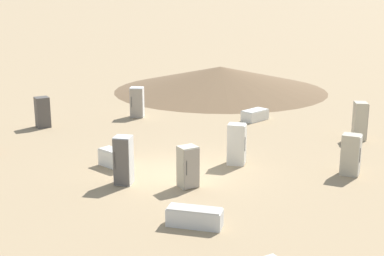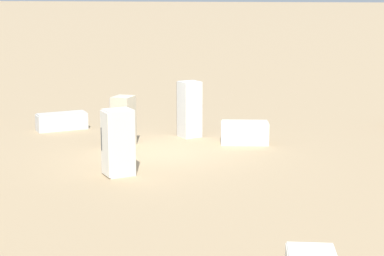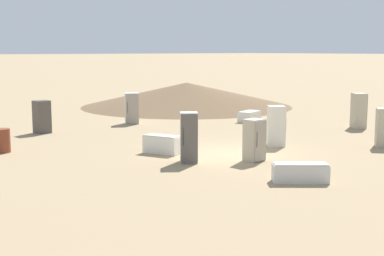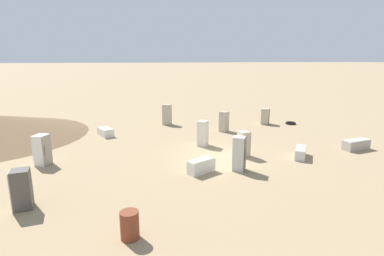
{
  "view_description": "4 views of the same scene",
  "coord_description": "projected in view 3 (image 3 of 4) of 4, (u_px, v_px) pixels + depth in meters",
  "views": [
    {
      "loc": [
        -18.25,
        7.79,
        7.0
      ],
      "look_at": [
        -0.12,
        -0.45,
        1.82
      ],
      "focal_mm": 50.0,
      "sensor_mm": 36.0,
      "label": 1
    },
    {
      "loc": [
        8.46,
        -16.15,
        4.48
      ],
      "look_at": [
        0.87,
        0.25,
        0.77
      ],
      "focal_mm": 60.0,
      "sensor_mm": 36.0,
      "label": 2
    },
    {
      "loc": [
        -14.99,
        14.08,
        4.01
      ],
      "look_at": [
        1.25,
        1.06,
        0.97
      ],
      "focal_mm": 50.0,
      "sensor_mm": 36.0,
      "label": 3
    },
    {
      "loc": [
        6.5,
        15.85,
        5.7
      ],
      "look_at": [
        1.38,
        -0.92,
        1.66
      ],
      "focal_mm": 28.0,
      "sensor_mm": 36.0,
      "label": 4
    }
  ],
  "objects": [
    {
      "name": "discarded_fridge_11",
      "position": [
        162.0,
        144.0,
        20.91
      ],
      "size": [
        1.58,
        1.11,
        0.71
      ],
      "rotation": [
        0.0,
        0.0,
        5.11
      ],
      "color": "silver",
      "rests_on": "ground_plane"
    },
    {
      "name": "discarded_fridge_3",
      "position": [
        254.0,
        140.0,
        19.43
      ],
      "size": [
        0.66,
        0.7,
        1.53
      ],
      "rotation": [
        0.0,
        0.0,
        1.66
      ],
      "color": "#B2A88E",
      "rests_on": "ground_plane"
    },
    {
      "name": "discarded_fridge_0",
      "position": [
        42.0,
        117.0,
        25.96
      ],
      "size": [
        0.75,
        0.73,
        1.59
      ],
      "rotation": [
        0.0,
        0.0,
        4.78
      ],
      "color": "#4C4742",
      "rests_on": "ground_plane"
    },
    {
      "name": "discarded_fridge_4",
      "position": [
        300.0,
        173.0,
        16.32
      ],
      "size": [
        1.51,
        1.67,
        0.59
      ],
      "rotation": [
        0.0,
        0.0,
        5.6
      ],
      "color": "silver",
      "rests_on": "ground_plane"
    },
    {
      "name": "discarded_fridge_6",
      "position": [
        249.0,
        116.0,
        30.17
      ],
      "size": [
        1.25,
        1.7,
        0.59
      ],
      "rotation": [
        0.0,
        0.0,
        0.35
      ],
      "color": "silver",
      "rests_on": "ground_plane"
    },
    {
      "name": "dirt_mound",
      "position": [
        187.0,
        94.0,
        38.39
      ],
      "size": [
        15.06,
        15.06,
        1.7
      ],
      "color": "brown",
      "rests_on": "ground_plane"
    },
    {
      "name": "ground_plane",
      "position": [
        233.0,
        154.0,
        20.87
      ],
      "size": [
        1000.0,
        1000.0,
        0.0
      ],
      "primitive_type": "plane",
      "color": "#9E8460"
    },
    {
      "name": "rusty_barrel",
      "position": [
        2.0,
        141.0,
        21.05
      ],
      "size": [
        0.61,
        0.61,
        0.94
      ],
      "color": "brown",
      "rests_on": "ground_plane"
    },
    {
      "name": "discarded_fridge_9",
      "position": [
        189.0,
        138.0,
        19.13
      ],
      "size": [
        0.86,
        0.86,
        1.81
      ],
      "rotation": [
        0.0,
        0.0,
        0.95
      ],
      "color": "silver",
      "rests_on": "ground_plane"
    },
    {
      "name": "discarded_fridge_8",
      "position": [
        132.0,
        108.0,
        29.25
      ],
      "size": [
        0.92,
        0.94,
        1.69
      ],
      "rotation": [
        0.0,
        0.0,
        1.08
      ],
      "color": "white",
      "rests_on": "ground_plane"
    },
    {
      "name": "discarded_fridge_10",
      "position": [
        276.0,
        126.0,
        22.42
      ],
      "size": [
        0.9,
        0.93,
        1.7
      ],
      "rotation": [
        0.0,
        0.0,
        2.47
      ],
      "color": "beige",
      "rests_on": "ground_plane"
    },
    {
      "name": "discarded_fridge_1",
      "position": [
        359.0,
        111.0,
        27.56
      ],
      "size": [
        0.92,
        0.88,
        1.81
      ],
      "rotation": [
        0.0,
        0.0,
        2.61
      ],
      "color": "#B2A88E",
      "rests_on": "ground_plane"
    }
  ]
}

